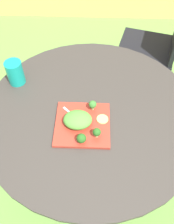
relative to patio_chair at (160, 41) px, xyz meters
The scene contains 11 objects.
ground_plane 1.16m from the patio_chair, 120.14° to the right, with size 12.00×12.00×0.00m, color #669342.
patio_table 1.03m from the patio_chair, 120.14° to the right, with size 1.07×1.07×0.75m.
patio_chair is the anchor object (origin of this frame).
salad_plate 1.15m from the patio_chair, 119.42° to the right, with size 0.25×0.25×0.01m, color #AD3323.
drinking_glass 1.20m from the patio_chair, 142.38° to the right, with size 0.09×0.09×0.13m.
fork 1.15m from the patio_chair, 121.44° to the right, with size 0.12×0.12×0.00m.
lettuce_mound 1.17m from the patio_chair, 120.34° to the right, with size 0.13×0.11×0.06m, color #519338.
broccoli_floret_0 1.19m from the patio_chair, 114.88° to the right, with size 0.04×0.04×0.05m.
broccoli_floret_1 1.07m from the patio_chair, 119.66° to the right, with size 0.04×0.04×0.05m.
broccoli_floret_2 1.25m from the patio_chair, 117.07° to the right, with size 0.04×0.04×0.05m.
cucumber_slice_0 1.09m from the patio_chair, 115.76° to the right, with size 0.06×0.06×0.01m, color #8EB766.
Camera 1 is at (0.01, -0.77, 1.70)m, focal length 40.01 mm.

